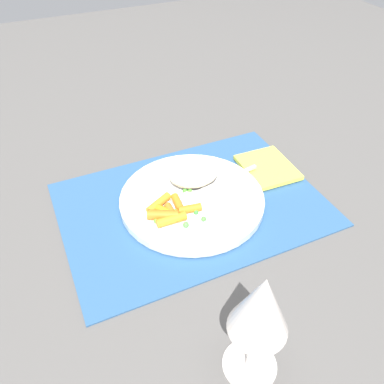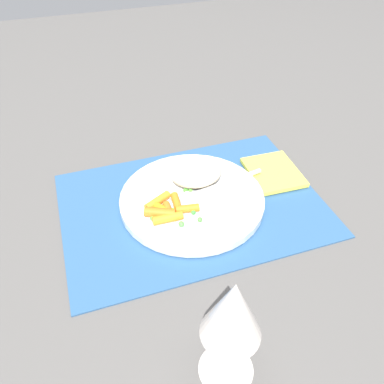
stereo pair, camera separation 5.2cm
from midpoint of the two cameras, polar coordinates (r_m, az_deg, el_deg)
The scene contains 9 objects.
ground_plane at distance 0.71m, azimuth 2.11°, elevation -1.95°, with size 2.40×2.40×0.00m, color #565451.
placemat at distance 0.71m, azimuth 2.12°, elevation -1.77°, with size 0.46×0.32×0.01m, color #2D5684.
plate at distance 0.70m, azimuth 2.14°, elevation -1.15°, with size 0.26×0.26×0.01m, color white.
rice_mound at distance 0.72m, azimuth 2.67°, elevation 2.75°, with size 0.09×0.08×0.04m, color beige.
carrot_portion at distance 0.66m, azimuth -1.34°, elevation -2.67°, with size 0.09×0.07×0.02m.
pea_scatter at distance 0.66m, azimuth 0.29°, elevation -2.71°, with size 0.08×0.09×0.01m.
fork at distance 0.71m, azimuth 4.56°, elevation 0.37°, with size 0.19×0.04×0.01m.
wine_glass at distance 0.42m, azimuth 9.57°, elevation -17.17°, with size 0.07×0.07×0.17m.
napkin at distance 0.79m, azimuth 13.58°, elevation 2.76°, with size 0.09×0.11×0.01m, color #EAE54C.
Camera 2 is at (0.17, 0.49, 0.48)m, focal length 36.81 mm.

